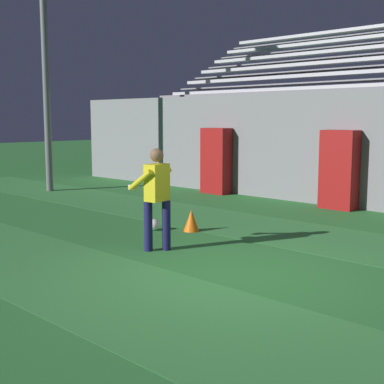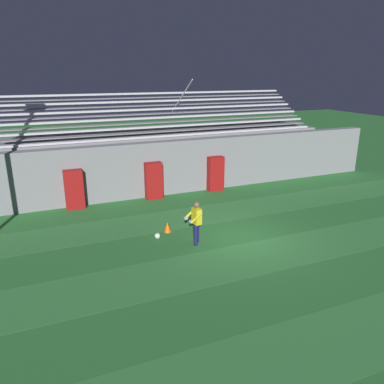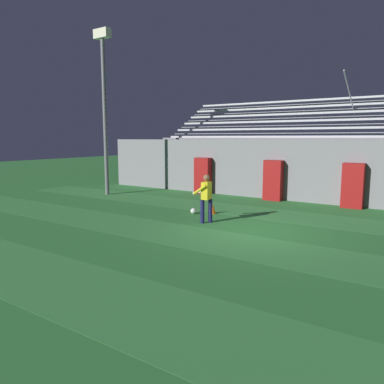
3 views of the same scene
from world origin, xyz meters
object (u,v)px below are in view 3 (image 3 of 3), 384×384
floodlight_pole (104,92)px  padding_pillar_far_left (203,176)px  soccer_ball (193,211)px  padding_pillar_gate_right (353,186)px  traffic_cone (212,208)px  padding_pillar_gate_left (273,180)px  goalkeeper (206,195)px

floodlight_pole → padding_pillar_far_left: bearing=37.9°
floodlight_pole → soccer_ball: (6.46, -1.67, -5.03)m
padding_pillar_gate_right → traffic_cone: 6.05m
padding_pillar_gate_right → soccer_ball: bearing=-135.5°
padding_pillar_far_left → floodlight_pole: 6.50m
padding_pillar_far_left → soccer_ball: 5.42m
soccer_ball → traffic_cone: size_ratio=0.52×
padding_pillar_gate_left → padding_pillar_gate_right: size_ratio=1.00×
floodlight_pole → traffic_cone: size_ratio=19.38×
padding_pillar_far_left → floodlight_pole: floodlight_pole is taller
padding_pillar_far_left → floodlight_pole: bearing=-142.1°
padding_pillar_gate_right → padding_pillar_gate_left: bearing=180.0°
padding_pillar_far_left → goalkeeper: padding_pillar_far_left is taller
padding_pillar_gate_left → floodlight_pole: bearing=-158.6°
floodlight_pole → soccer_ball: bearing=-14.5°
padding_pillar_gate_right → floodlight_pole: floodlight_pole is taller
padding_pillar_gate_right → soccer_ball: padding_pillar_gate_right is taller
padding_pillar_far_left → soccer_ball: bearing=-61.6°
padding_pillar_far_left → traffic_cone: size_ratio=4.45×
padding_pillar_gate_left → soccer_ball: size_ratio=8.50×
soccer_ball → floodlight_pole: bearing=165.5°
padding_pillar_gate_right → padding_pillar_far_left: 7.35m
padding_pillar_gate_left → goalkeeper: 5.74m
soccer_ball → traffic_cone: bearing=38.4°
padding_pillar_gate_left → padding_pillar_gate_right: (3.48, 0.00, 0.00)m
floodlight_pole → goalkeeper: size_ratio=4.87×
padding_pillar_gate_right → padding_pillar_far_left: (-7.35, 0.00, 0.00)m
padding_pillar_far_left → padding_pillar_gate_right: bearing=0.0°
padding_pillar_gate_left → soccer_ball: 4.97m
padding_pillar_far_left → soccer_ball: size_ratio=8.50×
padding_pillar_gate_right → goalkeeper: 6.77m
padding_pillar_gate_right → traffic_cone: bearing=-134.8°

